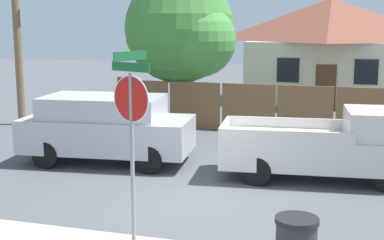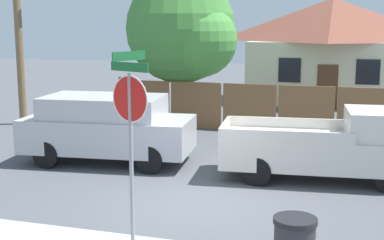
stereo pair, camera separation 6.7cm
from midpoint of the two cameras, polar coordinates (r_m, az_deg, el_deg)
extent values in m
plane|color=#4C4F54|center=(11.56, 0.77, -8.91)|extent=(80.00, 80.00, 0.00)
cube|color=brown|center=(20.17, -4.91, 1.82)|extent=(1.90, 0.06, 1.70)
cube|color=brown|center=(19.53, 0.50, 1.58)|extent=(1.90, 0.06, 1.70)
cube|color=brown|center=(19.08, 6.23, 1.31)|extent=(1.90, 0.06, 1.70)
cube|color=brown|center=(18.82, 12.17, 1.02)|extent=(1.90, 0.06, 1.70)
cube|color=brown|center=(18.78, 18.20, 0.71)|extent=(1.90, 0.06, 1.70)
cube|color=brown|center=(20.55, -7.48, 2.07)|extent=(0.12, 0.12, 1.80)
cube|color=beige|center=(27.34, 14.62, 5.07)|extent=(7.50, 5.51, 2.96)
pyramid|color=brown|center=(27.24, 14.86, 10.33)|extent=(8.10, 5.95, 2.06)
cube|color=black|center=(24.68, 10.44, 5.26)|extent=(1.00, 0.04, 1.10)
cube|color=black|center=(24.54, 18.32, 4.88)|extent=(1.00, 0.04, 1.10)
cube|color=brown|center=(24.63, 14.30, 3.42)|extent=(0.90, 0.04, 2.00)
cylinder|color=brown|center=(20.57, -1.12, 2.53)|extent=(0.40, 0.40, 2.06)
sphere|color=#428438|center=(20.39, -1.14, 9.72)|extent=(4.12, 4.12, 4.12)
sphere|color=#478F3C|center=(19.63, 1.00, 8.49)|extent=(2.68, 2.68, 2.68)
cylinder|color=brown|center=(21.14, -17.86, 7.72)|extent=(0.28, 0.28, 6.08)
cube|color=#B7B7BC|center=(14.89, -8.77, -1.45)|extent=(4.75, 2.50, 0.91)
cube|color=#B7B7BC|center=(14.80, -9.27, 1.41)|extent=(3.37, 2.20, 0.59)
cube|color=black|center=(14.35, -3.56, 1.25)|extent=(0.25, 1.79, 0.50)
cylinder|color=black|center=(15.44, -2.63, -2.58)|extent=(0.73, 0.22, 0.73)
cylinder|color=black|center=(13.73, -4.40, -4.23)|extent=(0.73, 0.22, 0.73)
cylinder|color=black|center=(16.32, -12.36, -2.11)|extent=(0.73, 0.22, 0.73)
cylinder|color=black|center=(14.71, -15.13, -3.58)|extent=(0.73, 0.22, 0.73)
cube|color=silver|center=(13.52, 13.78, -3.23)|extent=(5.04, 2.36, 0.76)
cube|color=silver|center=(13.51, 19.59, -0.43)|extent=(1.73, 1.87, 0.68)
cube|color=silver|center=(14.26, 10.37, -0.30)|extent=(3.05, 0.40, 0.27)
cube|color=silver|center=(12.52, 10.28, -1.76)|extent=(3.05, 0.40, 0.27)
cube|color=silver|center=(13.49, 3.66, -0.75)|extent=(0.26, 1.77, 0.27)
cylinder|color=black|center=(14.56, 19.52, -4.04)|extent=(0.69, 0.22, 0.69)
cylinder|color=black|center=(14.40, 7.54, -3.69)|extent=(0.69, 0.22, 0.69)
cylinder|color=black|center=(12.81, 7.10, -5.43)|extent=(0.69, 0.22, 0.69)
cylinder|color=gray|center=(9.07, -6.28, -4.47)|extent=(0.07, 0.07, 3.00)
cylinder|color=red|center=(8.86, -6.42, 2.25)|extent=(0.70, 0.29, 0.74)
cylinder|color=white|center=(8.86, -6.42, 2.25)|extent=(0.74, 0.29, 0.79)
cube|color=#19602D|center=(8.80, -6.49, 5.65)|extent=(0.78, 0.32, 0.15)
cube|color=#19602D|center=(8.79, -6.51, 6.81)|extent=(0.29, 0.71, 0.15)
cylinder|color=black|center=(7.97, 11.20, -10.48)|extent=(0.64, 0.64, 0.08)
camera|label=1|loc=(0.03, -89.84, 0.03)|focal=50.00mm
camera|label=2|loc=(0.03, 90.16, -0.03)|focal=50.00mm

